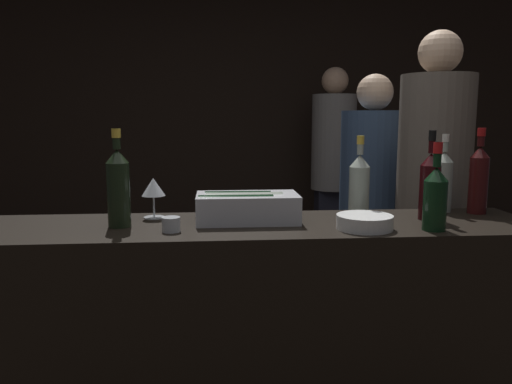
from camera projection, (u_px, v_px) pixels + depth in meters
The scene contains 15 objects.
wall_back_chalkboard at pixel (232, 117), 4.36m from camera, with size 6.40×0.06×2.80m.
bar_counter at pixel (257, 346), 1.99m from camera, with size 2.19×0.51×0.99m.
ice_bin_with_bottles at pixel (245, 206), 1.95m from camera, with size 0.40×0.22×0.12m.
bowl_white at pixel (365, 222), 1.82m from camera, with size 0.21×0.21×0.05m.
wine_glass at pixel (153, 188), 2.01m from camera, with size 0.09×0.09×0.16m.
candle_votive at pixel (171, 224), 1.78m from camera, with size 0.07×0.07×0.05m.
champagne_bottle at pixel (118, 186), 1.85m from camera, with size 0.08×0.08×0.37m.
red_wine_bottle_tall at pixel (479, 178), 2.10m from camera, with size 0.08×0.08×0.36m.
red_wine_bottle_burgundy at pixel (435, 196), 1.79m from camera, with size 0.08×0.08×0.32m.
red_wine_bottle_black_foil at pixel (430, 184), 1.98m from camera, with size 0.08×0.08×0.36m.
white_wine_bottle at pixel (443, 180), 2.14m from camera, with size 0.07×0.07×0.33m.
rose_wine_bottle at pixel (359, 184), 2.04m from camera, with size 0.08×0.08×0.33m.
person_in_hoodie at pixel (433, 193), 2.52m from camera, with size 0.36×0.36×1.82m.
person_blond_tee at pixel (333, 167), 3.99m from camera, with size 0.35×0.35×1.78m.
person_grey_polo at pixel (371, 200), 2.98m from camera, with size 0.38×0.38×1.65m.
Camera 1 is at (-0.16, -1.61, 1.40)m, focal length 35.00 mm.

